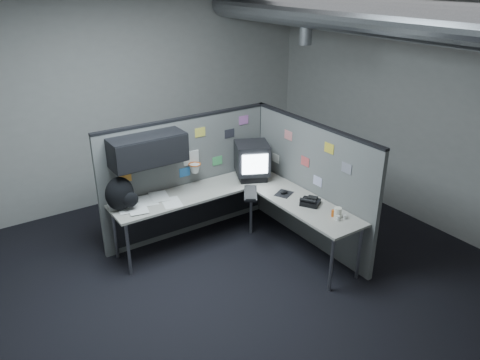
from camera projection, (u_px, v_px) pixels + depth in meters
room at (293, 94)px, 5.02m from camera, size 5.62×5.62×3.22m
partition_back at (178, 168)px, 5.99m from camera, size 2.44×0.42×1.63m
partition_right at (310, 183)px, 5.98m from camera, size 0.07×2.23×1.63m
desk at (227, 202)px, 5.94m from camera, size 2.31×2.11×0.73m
monitor at (252, 160)px, 6.26m from camera, size 0.57×0.57×0.49m
keyboard at (250, 193)px, 5.87m from camera, size 0.38×0.45×0.04m
mouse at (284, 193)px, 5.89m from camera, size 0.28×0.26×0.05m
phone at (310, 202)px, 5.61m from camera, size 0.28×0.28×0.10m
bottles at (338, 215)px, 5.31m from camera, size 0.13×0.16×0.08m
cup at (338, 213)px, 5.31m from camera, size 0.10×0.10×0.12m
papers at (144, 203)px, 5.64m from camera, size 0.85×0.65×0.02m
backpack at (121, 194)px, 5.42m from camera, size 0.40×0.36×0.41m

